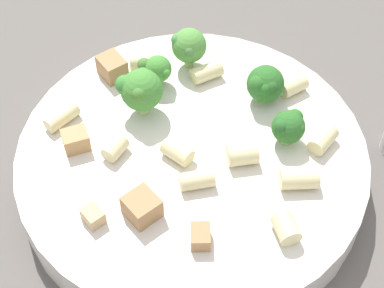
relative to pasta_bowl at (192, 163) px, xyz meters
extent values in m
plane|color=#5B5651|center=(0.00, 0.00, -0.02)|extent=(2.00, 2.00, 0.00)
cylinder|color=silver|center=(0.00, 0.00, 0.00)|extent=(0.29, 0.29, 0.04)
cylinder|color=beige|center=(0.00, 0.00, 0.01)|extent=(0.26, 0.26, 0.01)
torus|color=silver|center=(0.00, 0.00, 0.01)|extent=(0.28, 0.28, 0.00)
cylinder|color=#84AD60|center=(-0.02, 0.08, 0.02)|extent=(0.01, 0.01, 0.01)
sphere|color=#2D6B28|center=(-0.02, 0.08, 0.03)|extent=(0.03, 0.03, 0.03)
sphere|color=#286B25|center=(-0.01, 0.08, 0.04)|extent=(0.01, 0.01, 0.01)
sphere|color=#295D24|center=(-0.01, 0.08, 0.04)|extent=(0.01, 0.01, 0.01)
sphere|color=#2D6B28|center=(-0.02, 0.07, 0.04)|extent=(0.02, 0.02, 0.02)
cylinder|color=#84AD60|center=(0.03, 0.07, 0.02)|extent=(0.01, 0.01, 0.01)
sphere|color=#2D6B28|center=(0.03, 0.07, 0.03)|extent=(0.03, 0.03, 0.03)
sphere|color=#2C6E26|center=(0.02, 0.08, 0.04)|extent=(0.01, 0.01, 0.01)
sphere|color=#2D6A25|center=(0.03, 0.08, 0.04)|extent=(0.01, 0.01, 0.01)
sphere|color=#276128|center=(0.03, 0.07, 0.04)|extent=(0.01, 0.01, 0.01)
cylinder|color=#84AD60|center=(-0.08, 0.01, 0.02)|extent=(0.01, 0.01, 0.01)
sphere|color=#478E38|center=(-0.08, 0.01, 0.03)|extent=(0.02, 0.02, 0.02)
sphere|color=#448A32|center=(-0.08, 0.02, 0.03)|extent=(0.01, 0.01, 0.01)
sphere|color=#4A7A36|center=(-0.09, 0.00, 0.04)|extent=(0.01, 0.01, 0.01)
sphere|color=#478F36|center=(-0.07, 0.01, 0.04)|extent=(0.01, 0.01, 0.01)
cylinder|color=#9EC175|center=(-0.06, -0.02, 0.02)|extent=(0.01, 0.01, 0.01)
sphere|color=#478E38|center=(-0.06, -0.02, 0.04)|extent=(0.04, 0.04, 0.04)
sphere|color=#478432|center=(-0.05, -0.02, 0.05)|extent=(0.01, 0.01, 0.01)
sphere|color=#3E8A37|center=(-0.07, -0.03, 0.05)|extent=(0.02, 0.02, 0.02)
sphere|color=#3E8C32|center=(-0.07, -0.01, 0.05)|extent=(0.01, 0.01, 0.01)
cylinder|color=#9EC175|center=(-0.09, 0.04, 0.02)|extent=(0.01, 0.01, 0.01)
sphere|color=#569942|center=(-0.09, 0.04, 0.04)|extent=(0.03, 0.03, 0.03)
sphere|color=#4D8443|center=(-0.08, 0.04, 0.04)|extent=(0.01, 0.01, 0.01)
sphere|color=#4A8E44|center=(-0.09, 0.03, 0.05)|extent=(0.01, 0.01, 0.01)
cylinder|color=beige|center=(-0.03, -0.06, 0.02)|extent=(0.02, 0.02, 0.01)
cylinder|color=beige|center=(-0.07, 0.05, 0.02)|extent=(0.01, 0.03, 0.01)
cylinder|color=beige|center=(0.03, -0.01, 0.02)|extent=(0.02, 0.03, 0.01)
cylinder|color=beige|center=(0.07, 0.06, 0.02)|extent=(0.03, 0.03, 0.02)
cylinder|color=beige|center=(-0.02, 0.11, 0.02)|extent=(0.02, 0.02, 0.01)
cylinder|color=beige|center=(0.10, 0.03, 0.02)|extent=(0.02, 0.02, 0.02)
cylinder|color=beige|center=(0.04, 0.10, 0.02)|extent=(0.02, 0.03, 0.01)
cylinder|color=beige|center=(0.03, 0.03, 0.02)|extent=(0.02, 0.03, 0.02)
cylinder|color=beige|center=(-0.11, 0.01, 0.02)|extent=(0.02, 0.03, 0.01)
cylinder|color=beige|center=(-0.08, -0.08, 0.02)|extent=(0.02, 0.03, 0.01)
cylinder|color=beige|center=(0.00, -0.01, 0.02)|extent=(0.03, 0.02, 0.01)
cube|color=#A87A4C|center=(-0.11, -0.02, 0.03)|extent=(0.03, 0.02, 0.02)
cube|color=#A87A4C|center=(0.04, -0.06, 0.02)|extent=(0.03, 0.03, 0.02)
cube|color=tan|center=(0.02, -0.09, 0.02)|extent=(0.02, 0.02, 0.01)
cube|color=tan|center=(-0.05, -0.08, 0.02)|extent=(0.02, 0.02, 0.02)
cube|color=#A87A4C|center=(0.08, -0.03, 0.02)|extent=(0.02, 0.02, 0.01)
camera|label=1|loc=(0.28, -0.15, 0.42)|focal=60.00mm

